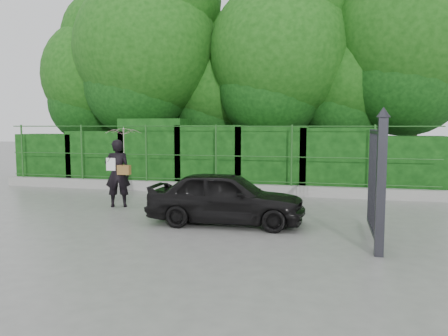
# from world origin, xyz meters

# --- Properties ---
(ground) EXTENTS (80.00, 80.00, 0.00)m
(ground) POSITION_xyz_m (0.00, 0.00, 0.00)
(ground) COLOR gray
(kerb) EXTENTS (14.00, 0.25, 0.30)m
(kerb) POSITION_xyz_m (0.00, 4.50, 0.15)
(kerb) COLOR #9E9E99
(kerb) RESTS_ON ground
(fence) EXTENTS (14.13, 0.06, 1.80)m
(fence) POSITION_xyz_m (0.22, 4.50, 1.20)
(fence) COLOR #22551E
(fence) RESTS_ON kerb
(hedge) EXTENTS (14.20, 1.20, 2.30)m
(hedge) POSITION_xyz_m (-0.00, 5.50, 1.00)
(hedge) COLOR black
(hedge) RESTS_ON ground
(trees) EXTENTS (17.10, 6.15, 8.08)m
(trees) POSITION_xyz_m (1.14, 7.74, 4.62)
(trees) COLOR black
(trees) RESTS_ON ground
(gate) EXTENTS (0.22, 2.33, 2.36)m
(gate) POSITION_xyz_m (4.60, -0.72, 1.19)
(gate) COLOR #26262C
(gate) RESTS_ON ground
(woman) EXTENTS (0.96, 0.91, 2.04)m
(woman) POSITION_xyz_m (-1.35, 1.71, 1.32)
(woman) COLOR black
(woman) RESTS_ON ground
(car) EXTENTS (3.33, 1.41, 1.12)m
(car) POSITION_xyz_m (1.70, 0.45, 0.56)
(car) COLOR black
(car) RESTS_ON ground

